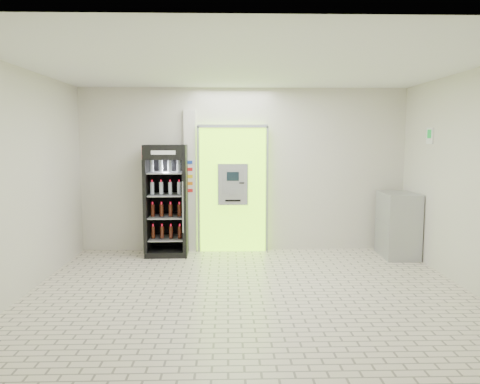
{
  "coord_description": "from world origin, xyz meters",
  "views": [
    {
      "loc": [
        -0.29,
        -6.14,
        2.05
      ],
      "look_at": [
        -0.1,
        1.2,
        1.23
      ],
      "focal_mm": 35.0,
      "sensor_mm": 36.0,
      "label": 1
    }
  ],
  "objects": [
    {
      "name": "beverage_cooler",
      "position": [
        -1.38,
        2.17,
        0.94
      ],
      "size": [
        0.76,
        0.71,
        1.97
      ],
      "rotation": [
        0.0,
        0.0,
        0.03
      ],
      "color": "black",
      "rests_on": "ground"
    },
    {
      "name": "room_shell",
      "position": [
        0.0,
        0.0,
        1.84
      ],
      "size": [
        6.0,
        6.0,
        6.0
      ],
      "color": "beige",
      "rests_on": "ground"
    },
    {
      "name": "atm_assembly",
      "position": [
        -0.2,
        2.41,
        1.17
      ],
      "size": [
        1.3,
        0.24,
        2.33
      ],
      "color": "#89E815",
      "rests_on": "ground"
    },
    {
      "name": "steel_cabinet",
      "position": [
        2.71,
        1.9,
        0.57
      ],
      "size": [
        0.6,
        0.87,
        1.13
      ],
      "rotation": [
        0.0,
        0.0,
        -0.03
      ],
      "color": "#9A9DA1",
      "rests_on": "ground"
    },
    {
      "name": "pillar",
      "position": [
        -0.98,
        2.45,
        1.3
      ],
      "size": [
        0.22,
        0.11,
        2.6
      ],
      "color": "silver",
      "rests_on": "ground"
    },
    {
      "name": "exit_sign",
      "position": [
        2.99,
        1.4,
        2.12
      ],
      "size": [
        0.02,
        0.22,
        0.26
      ],
      "color": "white",
      "rests_on": "room_shell"
    },
    {
      "name": "ground",
      "position": [
        0.0,
        0.0,
        0.0
      ],
      "size": [
        6.0,
        6.0,
        0.0
      ],
      "primitive_type": "plane",
      "color": "beige",
      "rests_on": "ground"
    }
  ]
}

